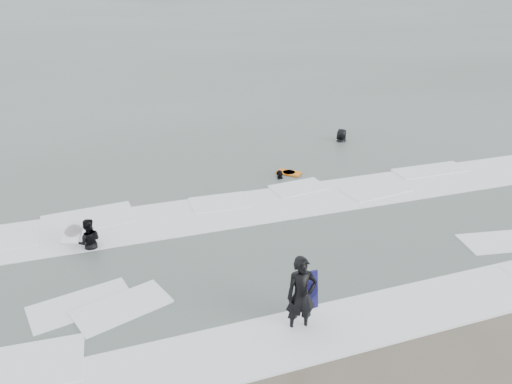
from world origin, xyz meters
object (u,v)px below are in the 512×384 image
object	(u,v)px
surfer_right_near	(280,179)
surfer_right_far	(341,142)
surfer_centre	(300,329)
surfer_wading	(90,249)

from	to	relation	value
surfer_right_near	surfer_right_far	xyz separation A→B (m)	(4.43, 3.36, 0.00)
surfer_centre	surfer_right_far	world-z (taller)	surfer_centre
surfer_right_near	surfer_right_far	distance (m)	5.56
surfer_wading	surfer_right_near	bearing A→B (deg)	-154.25
surfer_right_near	surfer_right_far	world-z (taller)	surfer_right_far
surfer_right_near	surfer_wading	bearing A→B (deg)	-5.43
surfer_right_far	surfer_right_near	bearing A→B (deg)	4.39
surfer_centre	surfer_right_near	world-z (taller)	surfer_centre
surfer_centre	surfer_right_near	bearing A→B (deg)	77.87
surfer_centre	surfer_right_near	size ratio (longest dim) A/B	1.25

